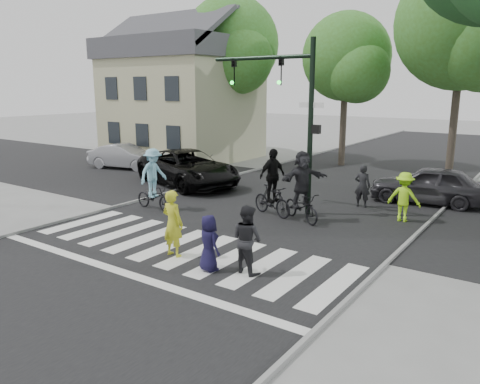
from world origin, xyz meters
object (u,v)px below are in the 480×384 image
(cyclist_left, at_px, (154,183))
(cyclist_mid, at_px, (272,188))
(traffic_signal, at_px, (289,102))
(pedestrian_child, at_px, (209,243))
(car_grey, at_px, (429,185))
(pedestrian_woman, at_px, (173,223))
(pedestrian_adult, at_px, (247,239))
(car_silver, at_px, (125,156))
(car_suv, at_px, (188,168))
(cyclist_right, at_px, (302,190))

(cyclist_left, relative_size, cyclist_mid, 0.95)
(traffic_signal, distance_m, cyclist_left, 5.66)
(pedestrian_child, relative_size, car_grey, 0.33)
(pedestrian_woman, distance_m, pedestrian_child, 1.44)
(pedestrian_woman, xyz_separation_m, pedestrian_adult, (2.24, 0.17, -0.06))
(cyclist_left, bearing_deg, pedestrian_woman, -39.33)
(car_silver, bearing_deg, pedestrian_woman, -140.34)
(traffic_signal, bearing_deg, car_suv, 167.03)
(pedestrian_child, distance_m, cyclist_left, 6.30)
(pedestrian_woman, bearing_deg, cyclist_left, -37.82)
(pedestrian_woman, height_order, pedestrian_adult, pedestrian_woman)
(pedestrian_adult, relative_size, cyclist_left, 0.75)
(pedestrian_child, xyz_separation_m, cyclist_left, (-5.28, 3.43, 0.27))
(pedestrian_child, bearing_deg, cyclist_left, -12.68)
(cyclist_right, bearing_deg, pedestrian_woman, -104.02)
(cyclist_mid, relative_size, car_grey, 0.55)
(pedestrian_woman, height_order, car_suv, pedestrian_woman)
(cyclist_mid, bearing_deg, car_silver, 162.52)
(cyclist_right, height_order, car_suv, cyclist_right)
(cyclist_left, height_order, car_suv, cyclist_left)
(pedestrian_child, bearing_deg, car_silver, -14.08)
(cyclist_left, xyz_separation_m, car_grey, (8.00, 6.68, -0.24))
(pedestrian_adult, xyz_separation_m, car_suv, (-7.97, 7.01, -0.04))
(cyclist_right, bearing_deg, traffic_signal, 139.80)
(pedestrian_adult, relative_size, car_grey, 0.39)
(pedestrian_woman, distance_m, cyclist_right, 5.09)
(cyclist_mid, distance_m, cyclist_right, 1.15)
(traffic_signal, distance_m, car_silver, 12.41)
(pedestrian_adult, height_order, car_suv, pedestrian_adult)
(pedestrian_woman, xyz_separation_m, car_suv, (-5.73, 7.19, -0.10))
(cyclist_right, xyz_separation_m, car_grey, (2.90, 4.92, -0.32))
(pedestrian_adult, bearing_deg, traffic_signal, -59.13)
(cyclist_right, xyz_separation_m, car_suv, (-6.97, 2.25, -0.25))
(cyclist_left, distance_m, car_suv, 4.43)
(pedestrian_adult, height_order, cyclist_right, cyclist_right)
(cyclist_right, height_order, car_silver, cyclist_right)
(traffic_signal, height_order, car_grey, traffic_signal)
(traffic_signal, xyz_separation_m, cyclist_left, (-4.06, -2.65, -2.93))
(car_grey, bearing_deg, pedestrian_woman, -29.62)
(pedestrian_adult, distance_m, car_silver, 16.09)
(cyclist_mid, bearing_deg, car_grey, 50.65)
(cyclist_right, xyz_separation_m, car_silver, (-12.72, 3.64, -0.39))
(pedestrian_child, bearing_deg, car_grey, -84.73)
(car_silver, relative_size, car_grey, 0.94)
(pedestrian_child, height_order, car_suv, car_suv)
(pedestrian_child, height_order, cyclist_left, cyclist_left)
(traffic_signal, height_order, car_suv, traffic_signal)
(pedestrian_child, bearing_deg, pedestrian_adult, -132.06)
(car_suv, relative_size, car_silver, 1.42)
(traffic_signal, xyz_separation_m, car_grey, (3.95, 4.03, -3.17))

